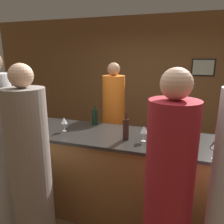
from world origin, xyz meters
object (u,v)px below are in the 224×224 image
bartender (114,125)px  guest_1 (3,157)px  guest_0 (168,199)px  wine_bottle_1 (95,117)px  wine_bottle_0 (126,129)px  guest_2 (31,174)px

bartender → guest_1: (-0.67, -1.65, 0.09)m
guest_1 → guest_0: bearing=-1.6°
guest_0 → guest_1: size_ratio=0.94×
guest_0 → wine_bottle_1: bearing=134.6°
guest_1 → wine_bottle_0: guest_1 is taller
bartender → wine_bottle_0: 1.16m
guest_0 → guest_1: 1.67m
bartender → guest_2: bearing=81.3°
guest_0 → wine_bottle_1: guest_0 is taller
wine_bottle_0 → wine_bottle_1: (-0.54, 0.40, -0.02)m
bartender → wine_bottle_1: size_ratio=6.96×
bartender → guest_1: 1.78m
guest_0 → guest_1: (-1.67, 0.05, 0.08)m
guest_1 → wine_bottle_0: 1.33m
guest_2 → wine_bottle_0: size_ratio=6.05×
wine_bottle_1 → guest_1: bearing=-119.9°
guest_0 → wine_bottle_0: guest_0 is taller
guest_0 → guest_2: guest_2 is taller
wine_bottle_1 → guest_2: bearing=-99.7°
bartender → wine_bottle_1: 0.68m
bartender → guest_2: size_ratio=0.98×
guest_1 → wine_bottle_1: (0.60, 1.04, 0.21)m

